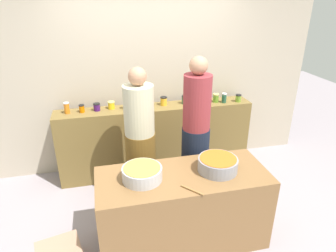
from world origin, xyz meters
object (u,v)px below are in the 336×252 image
(preserve_jar_10, at_px, (203,98))
(cook_with_tongs, at_px, (140,146))
(preserve_jar_8, at_px, (185,100))
(cooking_pot_center, at_px, (218,164))
(preserve_jar_11, at_px, (216,98))
(preserve_jar_12, at_px, (224,98))
(cook_in_cap, at_px, (195,142))
(preserve_jar_2, at_px, (97,107))
(preserve_jar_7, at_px, (164,101))
(wooden_spoon, at_px, (192,190))
(preserve_jar_5, at_px, (138,103))
(cooking_pot_left, at_px, (142,174))
(preserve_jar_3, at_px, (111,105))
(preserve_jar_0, at_px, (67,108))
(preserve_jar_4, at_px, (126,104))
(preserve_jar_13, at_px, (238,98))
(preserve_jar_9, at_px, (196,100))
(preserve_jar_6, at_px, (151,101))
(preserve_jar_1, at_px, (82,109))

(preserve_jar_10, height_order, cook_with_tongs, cook_with_tongs)
(preserve_jar_8, bearing_deg, cooking_pot_center, -92.50)
(preserve_jar_11, distance_m, preserve_jar_12, 0.12)
(cook_in_cap, bearing_deg, cooking_pot_center, -85.82)
(preserve_jar_12, relative_size, cooking_pot_center, 0.35)
(preserve_jar_11, xyz_separation_m, cook_with_tongs, (-1.18, -0.64, -0.29))
(preserve_jar_2, xyz_separation_m, cooking_pot_center, (1.13, -1.43, -0.18))
(preserve_jar_7, height_order, preserve_jar_12, preserve_jar_12)
(preserve_jar_10, height_order, wooden_spoon, preserve_jar_10)
(preserve_jar_5, height_order, cooking_pot_left, preserve_jar_5)
(wooden_spoon, bearing_deg, cook_in_cap, 70.26)
(preserve_jar_3, height_order, preserve_jar_7, preserve_jar_7)
(cook_with_tongs, bearing_deg, cooking_pot_center, -48.56)
(preserve_jar_2, relative_size, preserve_jar_3, 1.02)
(preserve_jar_0, height_order, preserve_jar_8, preserve_jar_0)
(preserve_jar_8, bearing_deg, preserve_jar_5, -179.00)
(preserve_jar_4, bearing_deg, preserve_jar_2, 176.21)
(preserve_jar_3, distance_m, preserve_jar_7, 0.71)
(preserve_jar_4, bearing_deg, preserve_jar_13, -2.72)
(preserve_jar_7, distance_m, preserve_jar_12, 0.86)
(preserve_jar_2, xyz_separation_m, preserve_jar_8, (1.20, -0.01, 0.01))
(preserve_jar_11, bearing_deg, wooden_spoon, -117.42)
(preserve_jar_9, relative_size, preserve_jar_12, 0.92)
(preserve_jar_5, distance_m, wooden_spoon, 1.72)
(cooking_pot_center, bearing_deg, preserve_jar_5, 112.81)
(cook_with_tongs, bearing_deg, preserve_jar_11, 28.26)
(preserve_jar_9, relative_size, preserve_jar_11, 1.05)
(preserve_jar_4, relative_size, cooking_pot_center, 0.32)
(preserve_jar_0, xyz_separation_m, preserve_jar_6, (1.10, 0.03, -0.01))
(preserve_jar_4, bearing_deg, preserve_jar_5, 1.51)
(preserve_jar_5, relative_size, preserve_jar_12, 0.96)
(cook_with_tongs, bearing_deg, preserve_jar_13, 20.98)
(preserve_jar_1, height_order, preserve_jar_13, preserve_jar_13)
(wooden_spoon, bearing_deg, preserve_jar_6, 92.13)
(preserve_jar_2, relative_size, preserve_jar_13, 0.95)
(cook_with_tongs, bearing_deg, preserve_jar_2, 124.61)
(cooking_pot_center, bearing_deg, cooking_pot_left, 178.83)
(preserve_jar_13, bearing_deg, preserve_jar_9, 177.63)
(preserve_jar_5, bearing_deg, cook_with_tongs, -96.52)
(preserve_jar_2, xyz_separation_m, preserve_jar_4, (0.38, -0.03, 0.01))
(preserve_jar_1, distance_m, preserve_jar_3, 0.38)
(preserve_jar_5, distance_m, preserve_jar_10, 0.92)
(preserve_jar_2, bearing_deg, preserve_jar_7, 0.05)
(preserve_jar_0, bearing_deg, preserve_jar_4, -1.01)
(preserve_jar_12, relative_size, cook_with_tongs, 0.08)
(preserve_jar_13, xyz_separation_m, cook_with_tongs, (-1.50, -0.57, -0.29))
(preserve_jar_1, bearing_deg, preserve_jar_11, -0.67)
(preserve_jar_6, relative_size, preserve_jar_13, 1.21)
(preserve_jar_1, xyz_separation_m, preserve_jar_13, (2.15, -0.08, 0.00))
(preserve_jar_6, xyz_separation_m, preserve_jar_9, (0.62, -0.09, -0.00))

